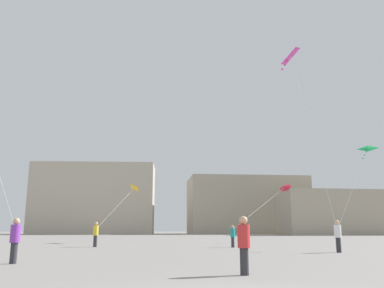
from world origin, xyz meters
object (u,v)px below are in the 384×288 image
kite_emerald_delta (367,150)px  kite_crimson_diamond (285,188)px  person_in_purple (15,238)px  kite_magenta_delta (290,59)px  person_in_red (244,242)px  building_right_hall (349,213)px  person_in_white (338,235)px  kite_amber_delta (134,188)px  building_left_hall (95,199)px  building_centre_hall (246,206)px  person_in_teal (233,235)px  person_in_yellow (96,233)px

kite_emerald_delta → kite_crimson_diamond: (-1.90, 13.62, -1.25)m
person_in_purple → kite_magenta_delta: bearing=0.6°
person_in_red → building_right_hall: bearing=179.8°
kite_emerald_delta → kite_crimson_diamond: kite_emerald_delta is taller
person_in_white → kite_amber_delta: size_ratio=0.19×
kite_crimson_diamond → person_in_red: bearing=-108.9°
person_in_red → person_in_white: (7.56, 10.84, 0.05)m
building_left_hall → building_centre_hall: building_left_hall is taller
kite_amber_delta → building_left_hall: size_ratio=0.36×
person_in_red → kite_magenta_delta: kite_magenta_delta is taller
kite_amber_delta → building_centre_hall: bearing=68.7°
person_in_teal → building_right_hall: (31.70, 50.16, 3.56)m
building_left_hall → kite_emerald_delta: bearing=-65.5°
kite_amber_delta → kite_emerald_delta: bearing=-39.0°
building_centre_hall → person_in_teal: bearing=-101.6°
person_in_teal → kite_emerald_delta: bearing=-5.6°
kite_amber_delta → kite_magenta_delta: (9.59, -21.68, 4.42)m
kite_amber_delta → building_right_hall: size_ratio=0.35×
person_in_teal → person_in_red: bearing=-81.3°
building_right_hall → person_in_red: bearing=-116.8°
kite_emerald_delta → kite_crimson_diamond: size_ratio=0.53×
kite_amber_delta → building_left_hall: bearing=104.4°
kite_magenta_delta → kite_emerald_delta: kite_magenta_delta is taller
kite_magenta_delta → building_left_hall: bearing=107.2°
person_in_yellow → person_in_teal: size_ratio=1.16×
person_in_purple → person_in_yellow: bearing=81.1°
building_left_hall → kite_magenta_delta: bearing=-72.8°
person_in_yellow → person_in_purple: bearing=13.3°
person_in_purple → person_in_white: bearing=15.6°
kite_crimson_diamond → kite_amber_delta: bearing=179.0°
person_in_teal → kite_crimson_diamond: (7.01, 9.99, 4.55)m
person_in_red → person_in_purple: (-8.54, 4.39, 0.02)m
kite_magenta_delta → building_right_hall: (30.36, 61.58, -5.29)m
kite_emerald_delta → person_in_purple: bearing=-154.9°
person_in_red → kite_emerald_delta: 18.59m
building_centre_hall → building_right_hall: size_ratio=0.99×
person_in_yellow → kite_magenta_delta: (11.56, -12.66, 8.70)m
person_in_purple → person_in_teal: bearing=43.6°
building_right_hall → person_in_yellow: bearing=-130.6°
person_in_white → building_left_hall: building_left_hall is taller
person_in_white → kite_magenta_delta: 10.74m
person_in_red → person_in_white: 13.22m
person_in_red → person_in_purple: size_ratio=0.98×
kite_magenta_delta → person_in_purple: bearing=-173.2°
person_in_yellow → person_in_purple: (-0.67, -14.13, -0.02)m
building_centre_hall → building_right_hall: building_centre_hall is taller
kite_magenta_delta → building_centre_hall: bearing=81.0°
person_in_purple → person_in_teal: person_in_purple is taller
kite_amber_delta → kite_crimson_diamond: size_ratio=0.92×
person_in_teal → building_left_hall: size_ratio=0.06×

